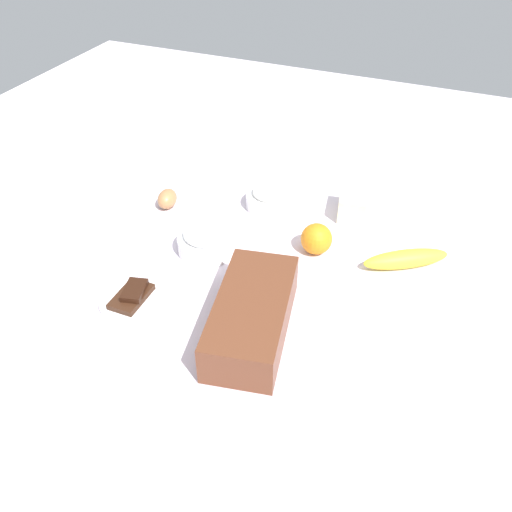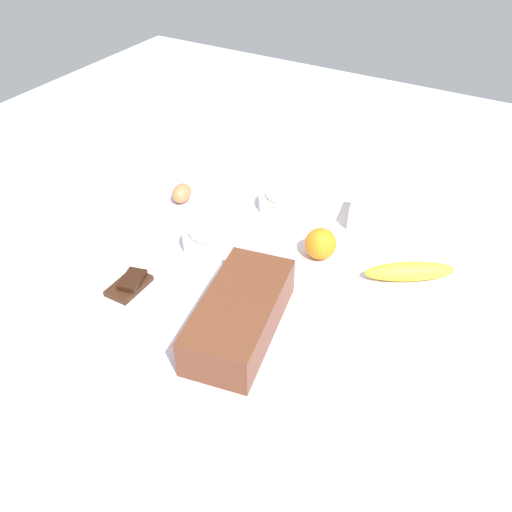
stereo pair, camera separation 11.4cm
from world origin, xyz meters
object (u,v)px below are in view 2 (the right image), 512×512
sugar_bowl (211,236)px  banana (410,271)px  egg_near_butter (182,193)px  flour_bowl (283,199)px  loaf_pan (240,314)px  butter_block (365,212)px  chocolate_plate (130,288)px  orange_fruit (321,244)px

sugar_bowl → banana: bearing=-74.7°
egg_near_butter → flour_bowl: bearing=-67.3°
loaf_pan → butter_block: loaf_pan is taller
loaf_pan → chocolate_plate: loaf_pan is taller
loaf_pan → butter_block: bearing=-20.1°
egg_near_butter → chocolate_plate: size_ratio=0.49×
butter_block → orange_fruit: bearing=167.5°
loaf_pan → butter_block: (0.45, -0.07, -0.01)m
banana → chocolate_plate: (-0.32, 0.48, -0.01)m
butter_block → egg_near_butter: 0.46m
flour_bowl → orange_fruit: bearing=-129.2°
flour_bowl → egg_near_butter: flour_bowl is taller
chocolate_plate → orange_fruit: bearing=-43.8°
flour_bowl → banana: flour_bowl is taller
banana → orange_fruit: 0.20m
flour_bowl → orange_fruit: size_ratio=1.73×
flour_bowl → butter_block: 0.20m
banana → orange_fruit: orange_fruit is taller
banana → loaf_pan: bearing=142.8°
flour_bowl → sugar_bowl: size_ratio=0.95×
banana → flour_bowl: bearing=73.3°
loaf_pan → egg_near_butter: loaf_pan is taller
loaf_pan → egg_near_butter: (0.31, 0.36, -0.02)m
sugar_bowl → orange_fruit: bearing=-68.2°
orange_fruit → flour_bowl: bearing=50.8°
loaf_pan → flour_bowl: loaf_pan is taller
loaf_pan → sugar_bowl: loaf_pan is taller
banana → egg_near_butter: egg_near_butter is taller
flour_bowl → butter_block: bearing=-78.5°
flour_bowl → sugar_bowl: 0.23m
butter_block → loaf_pan: bearing=170.6°
sugar_bowl → butter_block: size_ratio=1.41×
loaf_pan → orange_fruit: loaf_pan is taller
loaf_pan → sugar_bowl: 0.27m
flour_bowl → butter_block: butter_block is taller
banana → chocolate_plate: bearing=123.9°
sugar_bowl → banana: (0.11, -0.42, -0.01)m
sugar_bowl → egg_near_butter: size_ratio=2.00×
butter_block → egg_near_butter: size_ratio=1.42×
loaf_pan → chocolate_plate: size_ratio=2.30×
sugar_bowl → banana: size_ratio=0.67×
sugar_bowl → orange_fruit: orange_fruit is taller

